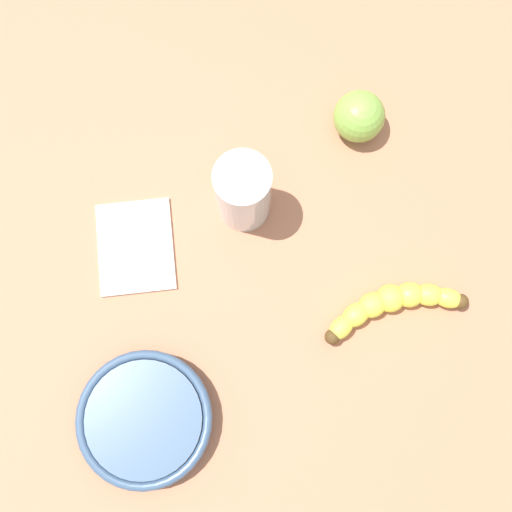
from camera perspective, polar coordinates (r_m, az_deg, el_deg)
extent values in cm
cube|color=#BA7351|center=(82.64, 1.70, -5.42)|extent=(120.00, 120.00, 3.00)
ellipsoid|color=#EAE546|center=(83.36, 17.55, -3.78)|extent=(4.40, 4.57, 2.57)
ellipsoid|color=#EAE546|center=(82.70, 15.88, -3.52)|extent=(4.42, 4.75, 2.93)
ellipsoid|color=#EAE546|center=(82.04, 14.17, -3.55)|extent=(4.37, 4.68, 3.30)
ellipsoid|color=#EAE546|center=(81.41, 12.48, -3.89)|extent=(4.23, 4.35, 3.67)
ellipsoid|color=#EAE546|center=(80.82, 10.85, -4.53)|extent=(3.35, 3.85, 3.30)
ellipsoid|color=#EAE546|center=(80.30, 9.35, -5.46)|extent=(3.59, 4.29, 2.93)
ellipsoid|color=#EAE546|center=(79.85, 8.00, -6.64)|extent=(3.75, 4.47, 2.57)
sphere|color=#513819|center=(83.82, 18.65, -4.05)|extent=(2.02, 2.02, 2.02)
sphere|color=#513819|center=(79.60, 7.16, -7.53)|extent=(2.02, 2.02, 2.02)
cylinder|color=silver|center=(77.99, -1.22, 5.94)|extent=(7.18, 7.18, 12.58)
cylinder|color=#B1D295|center=(78.79, -1.20, 5.76)|extent=(6.68, 6.68, 10.39)
cylinder|color=#3D5675|center=(80.16, -10.31, -14.77)|extent=(14.55, 14.55, 3.62)
torus|color=#3D5675|center=(78.97, -10.47, -14.81)|extent=(17.01, 17.01, 1.20)
sphere|color=#84B747|center=(85.92, 9.64, 12.77)|extent=(7.07, 7.07, 7.07)
cube|color=white|center=(83.87, -11.21, 0.86)|extent=(15.19, 13.51, 0.60)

